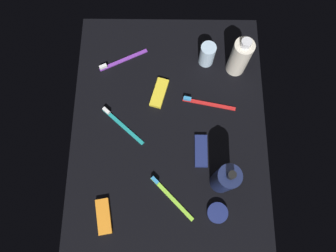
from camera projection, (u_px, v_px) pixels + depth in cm
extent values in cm
cube|color=black|center=(168.00, 129.00, 99.31)|extent=(84.00, 64.00, 1.20)
cylinder|color=#161E43|center=(224.00, 179.00, 86.15)|extent=(6.70, 6.70, 15.92)
cylinder|color=black|center=(230.00, 175.00, 77.17)|extent=(2.20, 2.20, 2.80)
cylinder|color=silver|center=(239.00, 57.00, 97.94)|extent=(6.47, 6.47, 14.70)
cylinder|color=silver|center=(245.00, 43.00, 89.83)|extent=(3.20, 3.20, 2.20)
cylinder|color=silver|center=(206.00, 55.00, 101.42)|extent=(5.15, 5.15, 9.05)
cube|color=#8CD133|center=(171.00, 198.00, 91.96)|extent=(13.61, 13.55, 0.90)
cube|color=#338CCC|center=(154.00, 180.00, 92.47)|extent=(2.62, 2.61, 1.20)
cube|color=red|center=(208.00, 104.00, 100.71)|extent=(4.60, 17.90, 0.90)
cube|color=#338CCC|center=(187.00, 99.00, 100.13)|extent=(1.57, 2.76, 1.20)
cube|color=teal|center=(122.00, 126.00, 98.51)|extent=(12.74, 14.35, 0.90)
cube|color=white|center=(105.00, 111.00, 98.91)|extent=(2.54, 2.68, 1.20)
cube|color=purple|center=(123.00, 60.00, 105.41)|extent=(8.97, 16.70, 0.90)
cube|color=white|center=(102.00, 67.00, 103.49)|extent=(2.13, 2.82, 1.20)
cube|color=yellow|center=(159.00, 93.00, 101.52)|extent=(11.09, 6.64, 1.50)
cube|color=orange|center=(103.00, 216.00, 90.16)|extent=(10.95, 5.83, 1.50)
cube|color=navy|center=(200.00, 151.00, 95.83)|extent=(10.44, 4.09, 1.50)
cylinder|color=navy|center=(217.00, 213.00, 90.34)|extent=(6.27, 6.27, 1.74)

